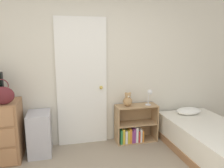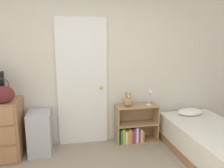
{
  "view_description": "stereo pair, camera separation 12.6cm",
  "coord_description": "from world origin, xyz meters",
  "px_view_note": "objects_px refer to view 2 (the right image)",
  "views": [
    {
      "loc": [
        -0.53,
        -1.43,
        1.69
      ],
      "look_at": [
        0.26,
        1.81,
        1.04
      ],
      "focal_mm": 35.0,
      "sensor_mm": 36.0,
      "label": 1
    },
    {
      "loc": [
        -0.41,
        -1.46,
        1.69
      ],
      "look_at": [
        0.26,
        1.81,
        1.04
      ],
      "focal_mm": 35.0,
      "sensor_mm": 36.0,
      "label": 2
    }
  ],
  "objects_px": {
    "handbag": "(3,94)",
    "bed": "(214,144)",
    "teddy_bear": "(128,100)",
    "desk_lamp": "(150,95)",
    "storage_bin": "(40,132)",
    "bookshelf": "(134,128)"
  },
  "relations": [
    {
      "from": "bookshelf",
      "to": "desk_lamp",
      "type": "height_order",
      "value": "desk_lamp"
    },
    {
      "from": "teddy_bear",
      "to": "bed",
      "type": "distance_m",
      "value": 1.42
    },
    {
      "from": "handbag",
      "to": "bookshelf",
      "type": "xyz_separation_m",
      "value": [
        1.93,
        0.27,
        -0.75
      ]
    },
    {
      "from": "storage_bin",
      "to": "desk_lamp",
      "type": "bearing_deg",
      "value": 1.09
    },
    {
      "from": "handbag",
      "to": "teddy_bear",
      "type": "bearing_deg",
      "value": 8.51
    },
    {
      "from": "storage_bin",
      "to": "teddy_bear",
      "type": "bearing_deg",
      "value": 2.95
    },
    {
      "from": "handbag",
      "to": "bed",
      "type": "relative_size",
      "value": 0.19
    },
    {
      "from": "handbag",
      "to": "teddy_bear",
      "type": "distance_m",
      "value": 1.86
    },
    {
      "from": "teddy_bear",
      "to": "bookshelf",
      "type": "bearing_deg",
      "value": 0.0
    },
    {
      "from": "teddy_bear",
      "to": "desk_lamp",
      "type": "bearing_deg",
      "value": -6.08
    },
    {
      "from": "bookshelf",
      "to": "bed",
      "type": "distance_m",
      "value": 1.24
    },
    {
      "from": "bookshelf",
      "to": "teddy_bear",
      "type": "relative_size",
      "value": 3.01
    },
    {
      "from": "handbag",
      "to": "bed",
      "type": "bearing_deg",
      "value": -9.88
    },
    {
      "from": "handbag",
      "to": "teddy_bear",
      "type": "xyz_separation_m",
      "value": [
        1.82,
        0.27,
        -0.26
      ]
    },
    {
      "from": "handbag",
      "to": "bed",
      "type": "distance_m",
      "value": 3.04
    },
    {
      "from": "teddy_bear",
      "to": "bed",
      "type": "height_order",
      "value": "teddy_bear"
    },
    {
      "from": "teddy_bear",
      "to": "desk_lamp",
      "type": "xyz_separation_m",
      "value": [
        0.37,
        -0.04,
        0.09
      ]
    },
    {
      "from": "storage_bin",
      "to": "bookshelf",
      "type": "bearing_deg",
      "value": 2.74
    },
    {
      "from": "bookshelf",
      "to": "desk_lamp",
      "type": "distance_m",
      "value": 0.64
    },
    {
      "from": "desk_lamp",
      "to": "bed",
      "type": "height_order",
      "value": "desk_lamp"
    },
    {
      "from": "desk_lamp",
      "to": "handbag",
      "type": "bearing_deg",
      "value": -173.9
    },
    {
      "from": "handbag",
      "to": "storage_bin",
      "type": "relative_size",
      "value": 0.53
    }
  ]
}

